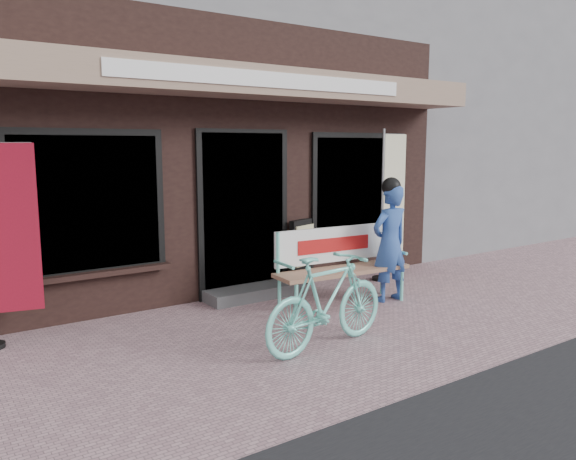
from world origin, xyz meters
TOP-DOWN VIEW (x-y plane):
  - ground at (0.00, 0.00)m, footprint 70.00×70.00m
  - storefront at (0.00, 4.96)m, footprint 7.00×6.77m
  - neighbor_right_near at (8.50, 5.50)m, footprint 10.00×7.00m
  - bench at (0.74, 0.90)m, footprint 1.82×0.59m
  - person at (1.38, 0.66)m, footprint 0.55×0.36m
  - bicycle at (-0.35, -0.24)m, footprint 1.62×0.63m
  - nobori_red at (-2.88, 1.58)m, footprint 0.62×0.27m
  - nobori_cream at (2.29, 1.55)m, footprint 0.66×0.28m
  - menu_stand at (0.93, 1.94)m, footprint 0.48×0.24m

SIDE VIEW (x-z plane):
  - ground at x=0.00m, z-range 0.00..0.00m
  - bicycle at x=-0.35m, z-range 0.00..0.95m
  - menu_stand at x=0.93m, z-range 0.01..0.96m
  - bench at x=0.74m, z-range 0.08..1.05m
  - person at x=1.38m, z-range -0.01..1.58m
  - nobori_red at x=-2.88m, z-range 0.03..2.12m
  - nobori_cream at x=2.29m, z-range 0.04..2.26m
  - neighbor_right_near at x=8.50m, z-range 0.00..5.60m
  - storefront at x=0.00m, z-range -0.01..5.99m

